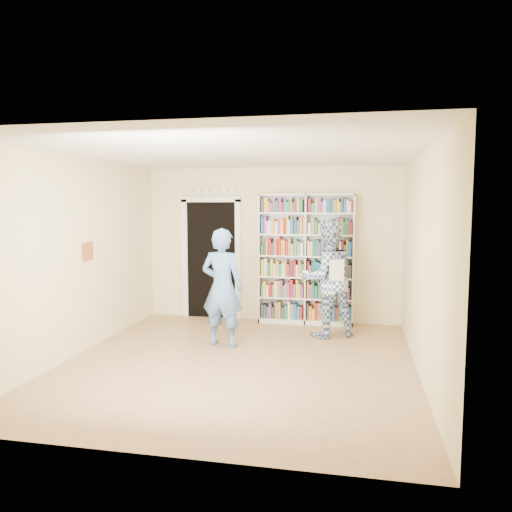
{
  "coord_description": "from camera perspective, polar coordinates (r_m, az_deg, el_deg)",
  "views": [
    {
      "loc": [
        1.48,
        -6.16,
        2.05
      ],
      "look_at": [
        0.05,
        0.9,
        1.31
      ],
      "focal_mm": 35.0,
      "sensor_mm": 36.0,
      "label": 1
    }
  ],
  "objects": [
    {
      "name": "wall_right",
      "position": [
        6.25,
        18.48,
        -0.88
      ],
      "size": [
        0.0,
        5.0,
        5.0
      ],
      "primitive_type": "plane",
      "rotation": [
        1.57,
        0.0,
        -1.57
      ],
      "color": "beige",
      "rests_on": "floor"
    },
    {
      "name": "bookshelf",
      "position": [
        8.6,
        5.74,
        -0.32
      ],
      "size": [
        1.62,
        0.3,
        2.23
      ],
      "rotation": [
        0.0,
        0.0,
        0.12
      ],
      "color": "white",
      "rests_on": "floor"
    },
    {
      "name": "man_plaid",
      "position": [
        7.83,
        8.11,
        -2.58
      ],
      "size": [
        1.1,
        1.02,
        1.82
      ],
      "primitive_type": "imported",
      "rotation": [
        0.0,
        0.0,
        3.63
      ],
      "color": "#2B4B85",
      "rests_on": "floor"
    },
    {
      "name": "paper_sheet",
      "position": [
        7.52,
        9.2,
        -1.63
      ],
      "size": [
        0.21,
        0.09,
        0.32
      ],
      "primitive_type": "cube",
      "rotation": [
        0.0,
        0.0,
        0.37
      ],
      "color": "white",
      "rests_on": "man_plaid"
    },
    {
      "name": "wall_art",
      "position": [
        7.4,
        -18.68,
        0.5
      ],
      "size": [
        0.03,
        0.25,
        0.25
      ],
      "primitive_type": "cube",
      "color": "brown",
      "rests_on": "wall_left"
    },
    {
      "name": "floor",
      "position": [
        6.66,
        -1.96,
        -12.07
      ],
      "size": [
        5.0,
        5.0,
        0.0
      ],
      "primitive_type": "plane",
      "color": "#9B6D4B",
      "rests_on": "ground"
    },
    {
      "name": "man_blue",
      "position": [
        7.23,
        -3.88,
        -3.63
      ],
      "size": [
        0.68,
        0.49,
        1.72
      ],
      "primitive_type": "imported",
      "rotation": [
        0.0,
        0.0,
        3.0
      ],
      "color": "#527BB6",
      "rests_on": "floor"
    },
    {
      "name": "ceiling",
      "position": [
        6.37,
        -2.05,
        11.7
      ],
      "size": [
        5.0,
        5.0,
        0.0
      ],
      "primitive_type": "plane",
      "rotation": [
        3.14,
        0.0,
        0.0
      ],
      "color": "white",
      "rests_on": "wall_back"
    },
    {
      "name": "wall_left",
      "position": [
        7.24,
        -19.6,
        -0.03
      ],
      "size": [
        0.0,
        5.0,
        5.0
      ],
      "primitive_type": "plane",
      "rotation": [
        1.57,
        0.0,
        1.57
      ],
      "color": "beige",
      "rests_on": "floor"
    },
    {
      "name": "wall_back",
      "position": [
        8.82,
        1.78,
        1.31
      ],
      "size": [
        4.5,
        0.0,
        4.5
      ],
      "primitive_type": "plane",
      "rotation": [
        1.57,
        0.0,
        0.0
      ],
      "color": "beige",
      "rests_on": "floor"
    },
    {
      "name": "doorway",
      "position": [
        9.06,
        -5.12,
        0.33
      ],
      "size": [
        1.1,
        0.08,
        2.43
      ],
      "color": "black",
      "rests_on": "floor"
    }
  ]
}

